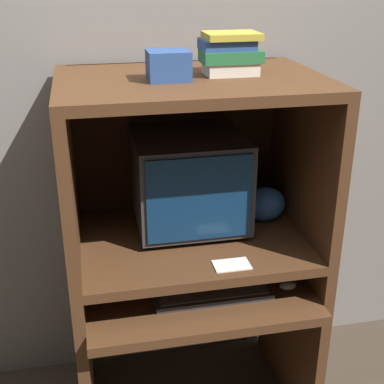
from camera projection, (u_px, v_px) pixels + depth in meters
wall_back at (172, 89)px, 2.19m from camera, size 6.00×0.06×2.60m
desk_base at (194, 330)px, 2.15m from camera, size 0.91×0.71×0.66m
desk_monitor_shelf at (191, 244)px, 2.05m from camera, size 0.91×0.64×0.16m
hutch_upper at (189, 133)px, 1.91m from camera, size 0.91×0.64×0.60m
crt_monitor at (189, 180)px, 2.05m from camera, size 0.41×0.39×0.37m
keyboard at (212, 293)px, 1.94m from camera, size 0.43×0.14×0.03m
mouse at (288, 285)px, 1.98m from camera, size 0.06×0.04×0.03m
snack_bag at (265, 204)px, 2.14m from camera, size 0.17×0.13×0.14m
book_stack at (230, 53)px, 1.80m from camera, size 0.20×0.14×0.14m
paper_card at (232, 265)px, 1.84m from camera, size 0.13×0.08×0.00m
storage_box at (168, 66)px, 1.72m from camera, size 0.14×0.12×0.09m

